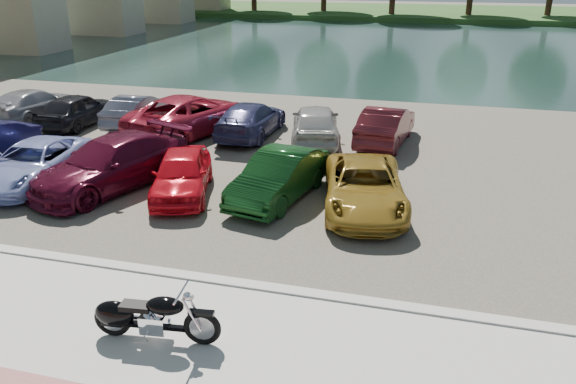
# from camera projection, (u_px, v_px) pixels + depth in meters

# --- Properties ---
(ground) EXTENTS (200.00, 200.00, 0.00)m
(ground) POSITION_uv_depth(u_px,v_px,m) (220.00, 349.00, 9.89)
(ground) COLOR #595447
(ground) RESTS_ON ground
(kerb) EXTENTS (60.00, 0.30, 0.14)m
(kerb) POSITION_uv_depth(u_px,v_px,m) (255.00, 287.00, 11.65)
(kerb) COLOR #B6B3AC
(kerb) RESTS_ON ground
(parking_lot) EXTENTS (60.00, 18.00, 0.04)m
(parking_lot) POSITION_uv_depth(u_px,v_px,m) (335.00, 156.00, 19.72)
(parking_lot) COLOR #48423A
(parking_lot) RESTS_ON ground
(river) EXTENTS (120.00, 40.00, 0.00)m
(river) POSITION_uv_depth(u_px,v_px,m) (400.00, 47.00, 45.66)
(river) COLOR #1A2F2B
(river) RESTS_ON ground
(far_bank) EXTENTS (120.00, 24.00, 0.60)m
(far_bank) POSITION_uv_depth(u_px,v_px,m) (419.00, 12.00, 74.17)
(far_bank) COLOR #264619
(far_bank) RESTS_ON ground
(motorcycle) EXTENTS (2.33, 0.75, 1.05)m
(motorcycle) POSITION_uv_depth(u_px,v_px,m) (145.00, 316.00, 9.84)
(motorcycle) COLOR black
(motorcycle) RESTS_ON promenade
(car_2) EXTENTS (2.47, 4.67, 1.25)m
(car_2) POSITION_uv_depth(u_px,v_px,m) (33.00, 163.00, 17.05)
(car_2) COLOR #99A5DE
(car_2) RESTS_ON parking_lot
(car_3) EXTENTS (3.75, 5.57, 1.50)m
(car_3) POSITION_uv_depth(u_px,v_px,m) (111.00, 163.00, 16.68)
(car_3) COLOR #4C0A1F
(car_3) RESTS_ON parking_lot
(car_4) EXTENTS (2.59, 4.08, 1.30)m
(car_4) POSITION_uv_depth(u_px,v_px,m) (182.00, 173.00, 16.18)
(car_4) COLOR red
(car_4) RESTS_ON parking_lot
(car_5) EXTENTS (2.19, 4.29, 1.35)m
(car_5) POSITION_uv_depth(u_px,v_px,m) (279.00, 176.00, 15.88)
(car_5) COLOR #103A14
(car_5) RESTS_ON parking_lot
(car_6) EXTENTS (2.96, 4.92, 1.28)m
(car_6) POSITION_uv_depth(u_px,v_px,m) (364.00, 187.00, 15.24)
(car_6) COLOR #A47E26
(car_6) RESTS_ON parking_lot
(car_7) EXTENTS (2.09, 4.65, 1.32)m
(car_7) POSITION_uv_depth(u_px,v_px,m) (33.00, 104.00, 24.02)
(car_7) COLOR gray
(car_7) RESTS_ON parking_lot
(car_8) EXTENTS (1.71, 4.06, 1.37)m
(car_8) POSITION_uv_depth(u_px,v_px,m) (77.00, 110.00, 23.09)
(car_8) COLOR black
(car_8) RESTS_ON parking_lot
(car_9) EXTENTS (1.44, 3.90, 1.27)m
(car_9) POSITION_uv_depth(u_px,v_px,m) (137.00, 110.00, 23.21)
(car_9) COLOR slate
(car_9) RESTS_ON parking_lot
(car_10) EXTENTS (4.02, 6.04, 1.54)m
(car_10) POSITION_uv_depth(u_px,v_px,m) (189.00, 114.00, 22.04)
(car_10) COLOR #A41B30
(car_10) RESTS_ON parking_lot
(car_11) EXTENTS (1.91, 4.53, 1.31)m
(car_11) POSITION_uv_depth(u_px,v_px,m) (251.00, 119.00, 21.79)
(car_11) COLOR navy
(car_11) RESTS_ON parking_lot
(car_12) EXTENTS (2.62, 4.58, 1.47)m
(car_12) POSITION_uv_depth(u_px,v_px,m) (315.00, 123.00, 20.93)
(car_12) COLOR #ABAAA6
(car_12) RESTS_ON parking_lot
(car_13) EXTENTS (1.93, 4.36, 1.39)m
(car_13) POSITION_uv_depth(u_px,v_px,m) (386.00, 125.00, 20.81)
(car_13) COLOR #51151B
(car_13) RESTS_ON parking_lot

